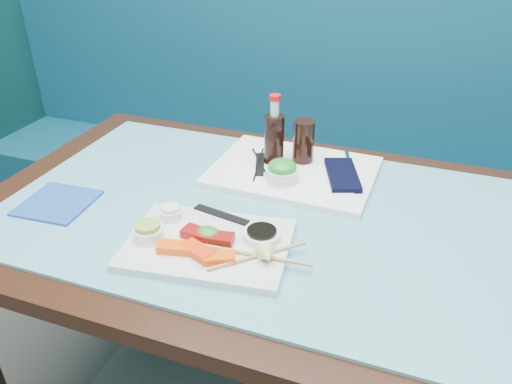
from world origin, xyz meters
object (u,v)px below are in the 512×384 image
(cola_glass, at_px, (303,142))
(sashimi_plate, at_px, (208,245))
(blue_napkin, at_px, (58,203))
(dining_table, at_px, (255,239))
(seaweed_bowl, at_px, (282,175))
(cola_bottle_body, at_px, (274,142))
(booth_bench, at_px, (324,186))
(serving_tray, at_px, (293,171))

(cola_glass, bearing_deg, sashimi_plate, -100.97)
(sashimi_plate, distance_m, blue_napkin, 0.43)
(dining_table, bearing_deg, sashimi_plate, -102.37)
(sashimi_plate, relative_size, seaweed_bowl, 3.96)
(cola_bottle_body, bearing_deg, seaweed_bowl, -59.98)
(sashimi_plate, distance_m, cola_bottle_body, 0.42)
(booth_bench, height_order, blue_napkin, booth_bench)
(seaweed_bowl, bearing_deg, cola_glass, 81.25)
(serving_tray, xyz_separation_m, seaweed_bowl, (-0.01, -0.07, 0.03))
(booth_bench, xyz_separation_m, cola_glass, (0.05, -0.58, 0.46))
(cola_glass, height_order, blue_napkin, cola_glass)
(booth_bench, relative_size, sashimi_plate, 8.61)
(serving_tray, height_order, cola_bottle_body, cola_bottle_body)
(cola_glass, bearing_deg, cola_bottle_body, -153.71)
(dining_table, xyz_separation_m, cola_bottle_body, (-0.03, 0.22, 0.17))
(booth_bench, height_order, serving_tray, booth_bench)
(booth_bench, xyz_separation_m, serving_tray, (0.04, -0.63, 0.39))
(cola_glass, xyz_separation_m, blue_napkin, (-0.52, -0.41, -0.07))
(sashimi_plate, bearing_deg, booth_bench, 80.11)
(booth_bench, bearing_deg, blue_napkin, -115.51)
(booth_bench, bearing_deg, cola_glass, -85.45)
(sashimi_plate, bearing_deg, serving_tray, 71.31)
(serving_tray, relative_size, blue_napkin, 2.64)
(booth_bench, distance_m, sashimi_plate, 1.10)
(serving_tray, relative_size, cola_glass, 3.61)
(sashimi_plate, bearing_deg, cola_bottle_body, 80.62)
(cola_glass, xyz_separation_m, cola_bottle_body, (-0.07, -0.04, 0.00))
(sashimi_plate, distance_m, cola_glass, 0.46)
(seaweed_bowl, height_order, cola_bottle_body, cola_bottle_body)
(sashimi_plate, height_order, serving_tray, sashimi_plate)
(serving_tray, relative_size, seaweed_bowl, 4.96)
(cola_glass, relative_size, blue_napkin, 0.73)
(dining_table, relative_size, sashimi_plate, 4.02)
(dining_table, relative_size, blue_napkin, 8.48)
(booth_bench, relative_size, seaweed_bowl, 34.13)
(dining_table, height_order, sashimi_plate, sashimi_plate)
(cola_glass, height_order, cola_bottle_body, cola_bottle_body)
(serving_tray, xyz_separation_m, blue_napkin, (-0.51, -0.35, -0.00))
(cola_glass, bearing_deg, serving_tray, -100.30)
(serving_tray, bearing_deg, cola_bottle_body, 165.45)
(seaweed_bowl, distance_m, blue_napkin, 0.57)
(serving_tray, distance_m, cola_bottle_body, 0.10)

